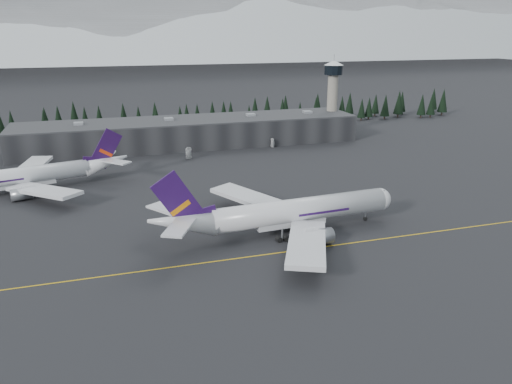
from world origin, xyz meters
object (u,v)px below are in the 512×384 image
object	(u,v)px
terminal	(191,132)
jet_parked	(34,175)
control_tower	(333,90)
gse_vehicle_b	(273,146)
gse_vehicle_a	(189,157)
jet_main	(280,213)

from	to	relation	value
terminal	jet_parked	xyz separation A→B (m)	(-63.78, -53.64, -0.91)
control_tower	jet_parked	distance (m)	150.97
control_tower	gse_vehicle_b	size ratio (longest dim) A/B	8.52
gse_vehicle_a	control_tower	bearing A→B (deg)	17.32
jet_main	control_tower	bearing A→B (deg)	55.29
terminal	gse_vehicle_a	xyz separation A→B (m)	(-5.81, -26.59, -5.56)
jet_main	gse_vehicle_a	distance (m)	89.48
jet_parked	gse_vehicle_a	xyz separation A→B (m)	(57.97, 27.05, -4.66)
gse_vehicle_a	jet_parked	bearing A→B (deg)	-157.78
terminal	gse_vehicle_b	size ratio (longest dim) A/B	36.15
control_tower	jet_main	distance (m)	139.43
control_tower	jet_parked	size ratio (longest dim) A/B	0.59
gse_vehicle_a	gse_vehicle_b	bearing A→B (deg)	11.21
terminal	jet_main	distance (m)	115.48
jet_main	jet_parked	distance (m)	91.38
terminal	gse_vehicle_b	distance (m)	39.85
control_tower	jet_main	size ratio (longest dim) A/B	0.53
jet_main	gse_vehicle_a	xyz separation A→B (m)	(-9.35, 88.84, -5.12)
terminal	control_tower	xyz separation A→B (m)	(75.00, 3.00, 17.11)
control_tower	jet_parked	bearing A→B (deg)	-157.80
control_tower	jet_parked	xyz separation A→B (m)	(-138.78, -56.64, -18.01)
jet_parked	gse_vehicle_b	distance (m)	106.69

